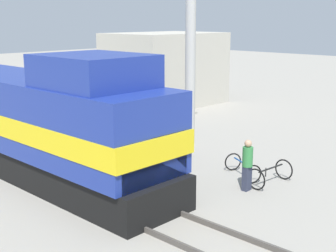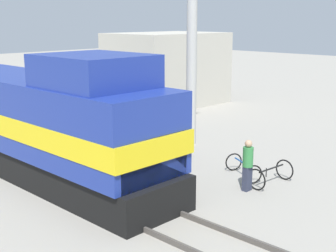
% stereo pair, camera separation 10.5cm
% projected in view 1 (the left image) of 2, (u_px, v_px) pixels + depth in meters
% --- Properties ---
extents(ground_plane, '(120.00, 120.00, 0.00)m').
position_uv_depth(ground_plane, '(95.00, 195.00, 14.93)').
color(ground_plane, gray).
extents(rail_near, '(0.08, 41.48, 0.15)m').
position_uv_depth(rail_near, '(76.00, 199.00, 14.41)').
color(rail_near, '#4C4742').
rests_on(rail_near, ground_plane).
extents(rail_far, '(0.08, 41.48, 0.15)m').
position_uv_depth(rail_far, '(112.00, 187.00, 15.42)').
color(rail_far, '#4C4742').
rests_on(rail_far, ground_plane).
extents(locomotive, '(2.97, 14.53, 4.48)m').
position_uv_depth(locomotive, '(29.00, 120.00, 17.02)').
color(locomotive, black).
rests_on(locomotive, ground_plane).
extents(utility_pole, '(1.80, 0.45, 10.11)m').
position_uv_depth(utility_pole, '(191.00, 28.00, 19.99)').
color(utility_pole, '#B2B2AD').
rests_on(utility_pole, ground_plane).
extents(vendor_umbrella, '(2.07, 2.07, 2.26)m').
position_uv_depth(vendor_umbrella, '(132.00, 105.00, 19.31)').
color(vendor_umbrella, '#4C4C4C').
rests_on(vendor_umbrella, ground_plane).
extents(billboard_sign, '(2.14, 0.12, 3.24)m').
position_uv_depth(billboard_sign, '(129.00, 82.00, 22.80)').
color(billboard_sign, '#595959').
rests_on(billboard_sign, ground_plane).
extents(shrub_cluster, '(0.99, 0.99, 0.99)m').
position_uv_depth(shrub_cluster, '(132.00, 142.00, 19.37)').
color(shrub_cluster, '#388C38').
rests_on(shrub_cluster, ground_plane).
extents(person_bystander, '(0.34, 0.34, 1.71)m').
position_uv_depth(person_bystander, '(247.00, 163.00, 15.15)').
color(person_bystander, '#2D3347').
rests_on(person_bystander, ground_plane).
extents(bicycle, '(1.65, 0.85, 0.73)m').
position_uv_depth(bicycle, '(270.00, 174.00, 15.83)').
color(bicycle, black).
rests_on(bicycle, ground_plane).
extents(bicycle_spare, '(1.31, 1.68, 0.67)m').
position_uv_depth(bicycle_spare, '(242.00, 167.00, 16.60)').
color(bicycle_spare, black).
rests_on(bicycle_spare, ground_plane).
extents(building_block_distant, '(7.22, 4.98, 4.62)m').
position_uv_depth(building_block_distant, '(165.00, 69.00, 30.33)').
color(building_block_distant, '#B7B2A3').
rests_on(building_block_distant, ground_plane).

